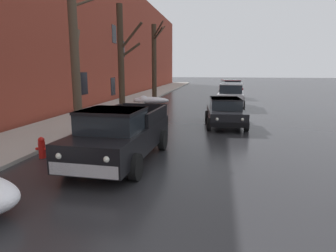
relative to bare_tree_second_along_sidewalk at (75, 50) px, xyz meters
name	(u,v)px	position (x,y,z in m)	size (l,w,h in m)	color
left_sidewalk_slab	(112,108)	(-1.79, 8.75, -3.61)	(3.34, 80.00, 0.13)	#A8A399
brick_townhouse_facade	(80,27)	(-3.96, 8.76, 2.13)	(0.63, 80.00, 11.59)	brown
snow_bank_near_corner_left	(128,114)	(0.89, 4.17, -3.29)	(2.16, 1.40, 0.76)	white
snow_bank_mid_block_left	(150,100)	(0.23, 12.42, -3.38)	(3.08, 1.03, 0.68)	white
bare_tree_second_along_sidewalk	(75,50)	(0.00, 0.00, 0.00)	(1.84, 3.09, 7.50)	#4C3D2D
bare_tree_mid_block	(122,59)	(0.05, 5.88, -0.20)	(2.18, 1.82, 6.68)	#382B1E
bare_tree_far_down_block	(154,61)	(0.05, 15.18, -0.07)	(1.42, 3.04, 6.89)	#382B1E
pickup_truck_black_approaching_near_lane	(120,135)	(3.02, -3.24, -2.79)	(2.32, 5.22, 1.76)	black
sedan_black_parked_kerbside_close	(225,111)	(6.35, 3.48, -2.92)	(2.19, 4.18, 1.42)	black
suv_silver_parked_kerbside_mid	(231,94)	(6.90, 11.11, -2.68)	(2.26, 4.79, 1.82)	#B7B7BC
suv_maroon_parked_far_down_block	(230,88)	(7.09, 18.67, -2.68)	(2.33, 4.61, 1.82)	maroon
fire_hydrant	(42,147)	(0.31, -3.31, -3.31)	(0.42, 0.22, 0.71)	red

